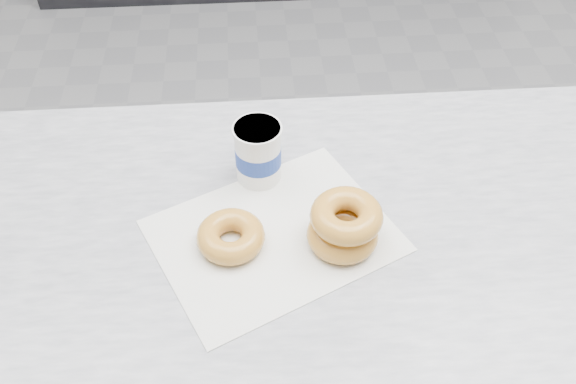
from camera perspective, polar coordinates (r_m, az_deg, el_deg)
name	(u,v)px	position (r m, az deg, el deg)	size (l,w,h in m)	color
ground	(320,285)	(2.02, 2.83, -8.25)	(5.00, 5.00, 0.00)	gray
wax_paper	(274,235)	(0.97, -1.25, -3.89)	(0.34, 0.26, 0.00)	silver
donut_single	(231,236)	(0.94, -5.11, -3.94)	(0.10, 0.10, 0.04)	gold
donut_stack	(344,225)	(0.93, 5.04, -2.95)	(0.12, 0.12, 0.07)	gold
coffee_cup	(258,152)	(1.02, -2.67, 3.53)	(0.08, 0.08, 0.10)	white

